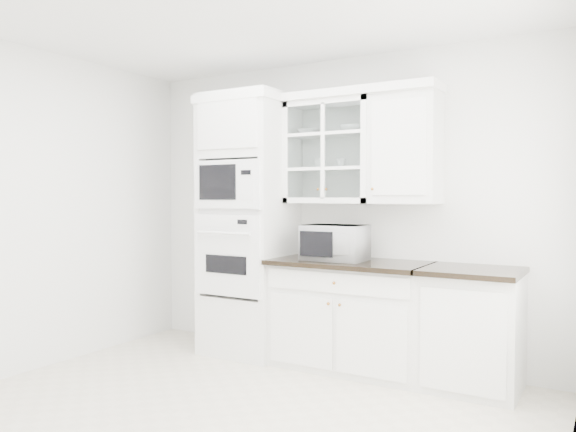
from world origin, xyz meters
The scene contains 13 objects.
ground centered at (0.00, 0.00, 0.01)m, with size 4.00×3.50×0.01m, color beige.
room_shell centered at (0.00, 0.43, 1.78)m, with size 4.00×3.50×2.70m.
oven_column centered at (-0.75, 1.42, 1.20)m, with size 0.76×0.68×2.40m.
base_cabinet_run centered at (0.28, 1.45, 0.46)m, with size 1.32×0.67×0.92m.
extra_base_cabinet centered at (1.28, 1.45, 0.46)m, with size 0.72×0.67×0.92m.
upper_cabinet_glass centered at (0.03, 1.58, 1.85)m, with size 0.80×0.33×0.90m.
upper_cabinet_solid centered at (0.71, 1.58, 1.85)m, with size 0.55×0.33×0.90m, color white.
crown_molding centered at (-0.07, 1.56, 2.33)m, with size 2.14×0.38×0.07m, color white.
countertop_microwave centered at (0.16, 1.40, 1.07)m, with size 0.52×0.43×0.30m, color white.
bowl_a centered at (-0.18, 1.57, 2.04)m, with size 0.21×0.21×0.05m, color white.
bowl_b centered at (0.22, 1.59, 2.04)m, with size 0.21×0.21×0.06m, color white.
cup_a centered at (-0.07, 1.57, 1.75)m, with size 0.11×0.11×0.08m, color white.
cup_b centered at (0.13, 1.57, 1.75)m, with size 0.09×0.09×0.08m, color white.
Camera 1 is at (2.22, -2.88, 1.46)m, focal length 35.00 mm.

